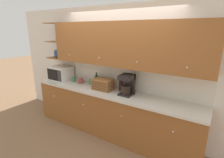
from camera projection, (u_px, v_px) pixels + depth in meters
name	position (u px, v px, depth m)	size (l,w,h in m)	color
ground_plane	(117.00, 126.00, 3.99)	(24.00, 24.00, 0.00)	#896647
wall_back	(118.00, 71.00, 3.66)	(6.00, 0.06, 2.60)	white
counter_unit	(110.00, 112.00, 3.62)	(3.62, 0.62, 0.94)	#935628
backsplash_panel	(117.00, 76.00, 3.66)	(3.60, 0.01, 0.51)	silver
upper_cabinets	(120.00, 44.00, 3.24)	(3.60, 0.39, 0.82)	#935628
microwave	(61.00, 73.00, 4.24)	(0.50, 0.41, 0.33)	silver
mug	(74.00, 79.00, 4.12)	(0.10, 0.09, 0.11)	#4C845B
bowl_stack_on_counter	(81.00, 81.00, 4.00)	(0.14, 0.14, 0.12)	#9E473D
mug_blue_second	(91.00, 82.00, 3.96)	(0.10, 0.09, 0.10)	#4C845B
second_wine_bottle	(97.00, 80.00, 3.81)	(0.08, 0.08, 0.29)	#19381E
bread_box	(103.00, 84.00, 3.55)	(0.40, 0.27, 0.23)	#996033
wine_bottle	(121.00, 83.00, 3.50)	(0.08, 0.08, 0.32)	black
coffee_maker	(127.00, 84.00, 3.27)	(0.24, 0.26, 0.39)	black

